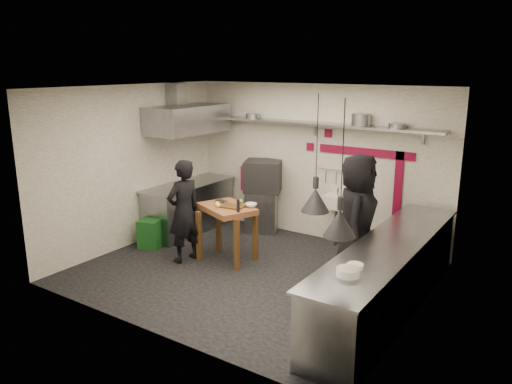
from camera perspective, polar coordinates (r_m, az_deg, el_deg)
The scene contains 47 objects.
floor at distance 7.79m, azimuth -0.67°, elevation -9.24°, with size 5.00×5.00×0.00m, color black.
ceiling at distance 7.15m, azimuth -0.74°, elevation 11.80°, with size 5.00×5.00×0.00m, color beige.
wall_back at distance 9.12m, azimuth 6.78°, elevation 3.38°, with size 5.00×0.04×2.80m, color silver.
wall_front at distance 5.80m, azimuth -12.52°, elevation -3.22°, with size 5.00×0.04×2.80m, color silver.
wall_left at distance 8.97m, azimuth -14.03°, elevation 2.87°, with size 0.04×4.20×2.80m, color silver.
wall_right at distance 6.33m, azimuth 18.34°, elevation -2.14°, with size 0.04×4.20×2.80m, color silver.
red_band_horiz at distance 8.67m, azimuth 12.39°, elevation 4.46°, with size 1.70×0.02×0.14m, color maroon.
red_band_vert at distance 8.57m, azimuth 15.94°, elevation 0.85°, with size 0.14×0.02×1.10m, color maroon.
red_tile_a at distance 8.90m, azimuth 8.27°, elevation 6.66°, with size 0.14×0.02×0.14m, color maroon.
red_tile_b at distance 9.10m, azimuth 6.21°, elevation 5.16°, with size 0.14×0.02×0.14m, color maroon.
back_shelf at distance 8.85m, azimuth 6.38°, elevation 7.78°, with size 4.60×0.34×0.04m, color slate.
shelf_bracket_left at distance 9.99m, azimuth -3.03°, elevation 8.01°, with size 0.04×0.06×0.24m, color slate.
shelf_bracket_mid at distance 9.00m, azimuth 6.81°, elevation 7.23°, with size 0.04×0.06×0.24m, color slate.
shelf_bracket_right at distance 8.32m, azimuth 18.60°, elevation 6.02°, with size 0.04×0.06×0.24m, color slate.
pan_far_left at distance 9.48m, azimuth -0.38°, elevation 8.69°, with size 0.26×0.26×0.09m, color slate.
pan_mid_left at distance 9.47m, azimuth -0.30°, elevation 8.62°, with size 0.23×0.23×0.07m, color slate.
stock_pot at distance 8.46m, azimuth 11.89°, elevation 8.09°, with size 0.31×0.31×0.20m, color slate.
pan_right at distance 8.26m, azimuth 15.84°, elevation 7.29°, with size 0.27×0.27×0.08m, color slate.
oven_stand at distance 9.59m, azimuth 0.67°, elevation -2.13°, with size 0.59×0.53×0.80m, color slate.
combi_oven at distance 9.38m, azimuth 0.81°, elevation 1.85°, with size 0.66×0.62×0.58m, color black.
oven_door at distance 9.16m, azimuth -0.28°, elevation 1.55°, with size 0.48×0.03×0.46m, color maroon.
oven_glass at distance 9.12m, azimuth -0.47°, elevation 1.49°, with size 0.33×0.01×0.34m, color black.
hand_sink at distance 8.87m, azimuth 9.30°, elevation -1.13°, with size 0.46×0.34×0.22m, color silver.
sink_tap at distance 8.82m, azimuth 9.34°, elevation -0.01°, with size 0.03×0.03×0.14m, color slate.
sink_drain at distance 8.96m, azimuth 9.08°, elevation -3.90°, with size 0.06×0.06×0.66m, color slate.
utensil_rail at distance 8.87m, azimuth 9.81°, elevation 2.43°, with size 0.02×0.02×0.90m, color slate.
counter_right at distance 6.74m, azimuth 14.81°, elevation -9.48°, with size 0.70×3.80×0.90m, color slate.
counter_right_top at distance 6.57m, azimuth 15.07°, elevation -5.76°, with size 0.76×3.90×0.03m, color slate.
plate_stack at distance 5.46m, azimuth 10.47°, elevation -9.00°, with size 0.25×0.25×0.09m, color silver.
small_bowl_right at distance 5.68m, azimuth 11.26°, elevation -8.30°, with size 0.19×0.19×0.05m, color silver.
counter_left at distance 9.67m, azimuth -7.71°, elevation -1.80°, with size 0.70×1.90×0.90m, color slate.
counter_left_top at distance 9.56m, azimuth -7.80°, elevation 0.88°, with size 0.76×2.00×0.03m, color slate.
extractor_hood at distance 9.32m, azimuth -7.82°, elevation 8.25°, with size 0.78×1.60×0.50m, color slate.
hood_duct at distance 9.45m, azimuth -9.07°, elevation 10.72°, with size 0.28×0.28×0.50m, color slate.
green_bin at distance 8.96m, azimuth -11.95°, elevation -4.65°, with size 0.36×0.36×0.50m, color #154E1A.
prep_table at distance 8.15m, azimuth -3.32°, elevation -4.72°, with size 0.92×0.64×0.92m, color #925935, non-canonical shape.
cutting_board at distance 7.94m, azimuth -2.70°, elevation -1.65°, with size 0.38×0.27×0.03m, color #513216.
pepper_mill at distance 7.64m, azimuth -2.05°, elevation -1.60°, with size 0.05×0.05×0.20m, color black.
lemon_a at distance 8.00m, azimuth -4.45°, elevation -1.35°, with size 0.07×0.07×0.07m, color yellow.
lemon_b at distance 7.92m, azimuth -4.35°, elevation -1.52°, with size 0.07×0.07×0.07m, color yellow.
veg_ball at distance 8.06m, azimuth -1.77°, elevation -1.11°, with size 0.09×0.09×0.09m, color #5A7F31.
steel_tray at distance 8.23m, azimuth -3.98°, elevation -1.06°, with size 0.19×0.13×0.03m, color slate.
bowl at distance 7.93m, azimuth -0.59°, elevation -1.51°, with size 0.19×0.19×0.06m, color silver.
heat_lamp_near at distance 5.92m, azimuth 6.95°, elevation 4.32°, with size 0.35×0.35×1.41m, color black, non-canonical shape.
heat_lamp_far at distance 5.14m, azimuth 9.81°, elevation 2.55°, with size 0.35×0.35×1.43m, color black, non-canonical shape.
chef_left at distance 8.08m, azimuth -8.26°, elevation -2.19°, with size 0.61×0.40×1.68m, color black.
chef_right at distance 7.36m, azimuth 11.48°, elevation -3.04°, with size 0.93×0.61×1.91m, color black.
Camera 1 is at (4.04, -5.89, 3.11)m, focal length 35.00 mm.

